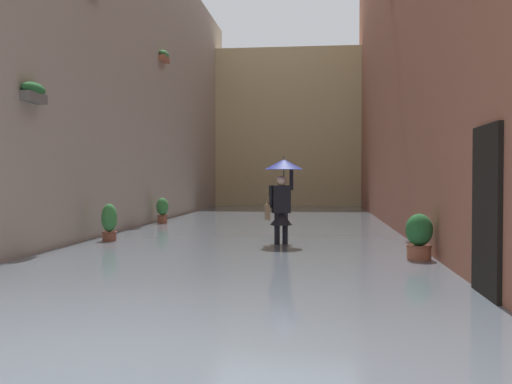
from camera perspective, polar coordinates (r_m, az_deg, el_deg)
ground_plane at (r=17.04m, az=0.75°, el=-3.83°), size 61.63×61.63×0.00m
flood_water at (r=17.04m, az=0.75°, el=-3.64°), size 8.18×30.65×0.12m
building_facade_left at (r=17.62m, az=16.31°, el=14.80°), size 2.04×28.65×11.31m
building_facade_right at (r=18.29m, az=-14.02°, el=11.47°), size 2.04×28.65×9.53m
building_facade_far at (r=30.27m, az=3.21°, el=6.18°), size 10.98×1.80×8.15m
person_wading at (r=12.54m, az=2.59°, el=0.33°), size 0.84×0.84×2.03m
potted_plant_mid_right at (r=13.68m, az=-14.25°, el=-3.06°), size 0.36×0.36×0.97m
potted_plant_near_left at (r=10.62m, az=15.77°, el=-4.45°), size 0.47×0.47×0.92m
potted_plant_near_right at (r=18.58m, az=-9.20°, el=-1.86°), size 0.38×0.38×0.92m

